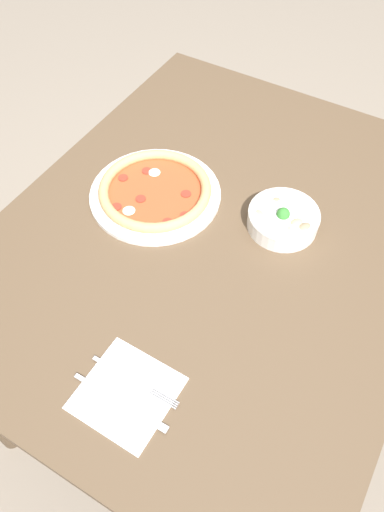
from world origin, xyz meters
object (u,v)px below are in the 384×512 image
at_px(pizza, 155,191).
at_px(bowl, 284,218).
at_px(fork, 133,381).
at_px(knife, 116,400).

relative_size(pizza, bowl, 1.94).
relative_size(bowl, fork, 0.88).
relative_size(pizza, knife, 1.58).
height_order(pizza, fork, pizza).
bearing_deg(knife, pizza, 115.06).
bearing_deg(fork, bowl, 80.68).
distance_m(bowl, fork, 0.53).
distance_m(bowl, knife, 0.58).
xyz_separation_m(fork, knife, (0.05, -0.01, -0.00)).
bearing_deg(bowl, knife, -9.23).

